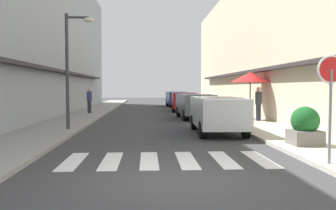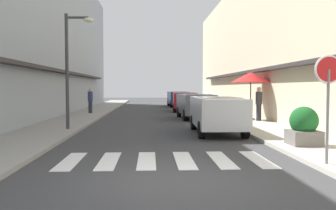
# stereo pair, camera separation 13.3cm
# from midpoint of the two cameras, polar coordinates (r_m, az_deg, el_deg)

# --- Properties ---
(ground_plane) EXTENTS (85.75, 85.75, 0.00)m
(ground_plane) POSITION_cam_midpoint_polar(r_m,az_deg,el_deg) (22.40, -2.18, -1.89)
(ground_plane) COLOR #38383A
(sidewalk_left) EXTENTS (2.55, 54.57, 0.12)m
(sidewalk_left) POSITION_cam_midpoint_polar(r_m,az_deg,el_deg) (22.77, -13.87, -1.74)
(sidewalk_left) COLOR gray
(sidewalk_left) RESTS_ON ground_plane
(sidewalk_right) EXTENTS (2.55, 54.57, 0.12)m
(sidewalk_right) POSITION_cam_midpoint_polar(r_m,az_deg,el_deg) (22.95, 9.41, -1.66)
(sidewalk_right) COLOR #ADA899
(sidewalk_right) RESTS_ON ground_plane
(building_row_left) EXTENTS (5.50, 37.08, 11.11)m
(building_row_left) POSITION_cam_midpoint_polar(r_m,az_deg,el_deg) (24.87, -22.36, 11.20)
(building_row_left) COLOR #939EA8
(building_row_left) RESTS_ON ground_plane
(building_row_right) EXTENTS (5.50, 37.08, 9.55)m
(building_row_right) POSITION_cam_midpoint_polar(r_m,az_deg,el_deg) (25.06, 17.57, 9.41)
(building_row_right) COLOR beige
(building_row_right) RESTS_ON ground_plane
(crosswalk) EXTENTS (5.20, 2.20, 0.01)m
(crosswalk) POSITION_cam_midpoint_polar(r_m,az_deg,el_deg) (8.99, -0.44, -8.94)
(crosswalk) COLOR silver
(crosswalk) RESTS_ON ground_plane
(parked_car_near) EXTENTS (1.87, 4.20, 1.47)m
(parked_car_near) POSITION_cam_midpoint_polar(r_m,az_deg,el_deg) (14.16, 7.78, -0.92)
(parked_car_near) COLOR silver
(parked_car_near) RESTS_ON ground_plane
(parked_car_mid) EXTENTS (1.95, 4.28, 1.47)m
(parked_car_mid) POSITION_cam_midpoint_polar(r_m,az_deg,el_deg) (20.89, 4.18, 0.29)
(parked_car_mid) COLOR #4C5156
(parked_car_mid) RESTS_ON ground_plane
(parked_car_far) EXTENTS (1.97, 4.15, 1.47)m
(parked_car_far) POSITION_cam_midpoint_polar(r_m,az_deg,el_deg) (27.35, 2.40, 0.89)
(parked_car_far) COLOR maroon
(parked_car_far) RESTS_ON ground_plane
(parked_car_distant) EXTENTS (1.92, 4.23, 1.47)m
(parked_car_distant) POSITION_cam_midpoint_polar(r_m,az_deg,el_deg) (33.95, 1.29, 1.27)
(parked_car_distant) COLOR navy
(parked_car_distant) RESTS_ON ground_plane
(round_street_sign) EXTENTS (0.65, 0.07, 2.45)m
(round_street_sign) POSITION_cam_midpoint_polar(r_m,az_deg,el_deg) (8.68, 24.52, 3.60)
(round_street_sign) COLOR slate
(round_street_sign) RESTS_ON sidewalk_right
(street_lamp) EXTENTS (1.19, 0.28, 4.78)m
(street_lamp) POSITION_cam_midpoint_polar(r_m,az_deg,el_deg) (15.24, -15.55, 7.39)
(street_lamp) COLOR #38383D
(street_lamp) RESTS_ON sidewalk_left
(cafe_umbrella) EXTENTS (2.17, 2.17, 2.56)m
(cafe_umbrella) POSITION_cam_midpoint_polar(r_m,az_deg,el_deg) (19.52, 13.02, 4.37)
(cafe_umbrella) COLOR #262626
(cafe_umbrella) RESTS_ON sidewalk_right
(planter_corner) EXTENTS (0.87, 0.87, 1.16)m
(planter_corner) POSITION_cam_midpoint_polar(r_m,az_deg,el_deg) (11.37, 21.03, -3.26)
(planter_corner) COLOR slate
(planter_corner) RESTS_ON sidewalk_right
(pedestrian_walking_near) EXTENTS (0.34, 0.34, 1.75)m
(pedestrian_walking_near) POSITION_cam_midpoint_polar(r_m,az_deg,el_deg) (18.95, 14.27, 0.33)
(pedestrian_walking_near) COLOR #282B33
(pedestrian_walking_near) RESTS_ON sidewalk_right
(pedestrian_walking_far) EXTENTS (0.34, 0.34, 1.69)m
(pedestrian_walking_far) POSITION_cam_midpoint_polar(r_m,az_deg,el_deg) (24.34, -12.80, 0.79)
(pedestrian_walking_far) COLOR #282B33
(pedestrian_walking_far) RESTS_ON sidewalk_left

